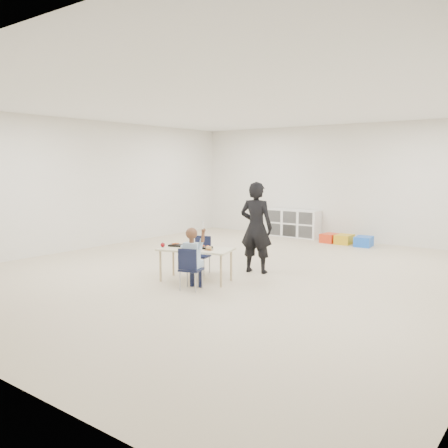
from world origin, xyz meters
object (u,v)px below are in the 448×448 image
Objects in this scene: cubby_shelf at (293,223)px; adult at (256,227)px; table at (196,264)px; chair_near at (191,269)px; child at (191,256)px.

adult reaches higher than cubby_shelf.
adult is (0.42, 1.08, 0.51)m from table.
chair_near reaches higher than table.
child is 5.74m from cubby_shelf.
table is 1.27× the size of child.
adult is at bearing 68.87° from child.
chair_near is (0.28, -0.44, 0.05)m from table.
chair_near is at bearing 73.32° from adult.
cubby_shelf is (-1.08, 5.13, 0.09)m from table.
child is 0.64× the size of adult.
adult reaches higher than table.
cubby_shelf is at bearing 85.66° from table.
child is at bearing 73.32° from adult.
cubby_shelf is at bearing 87.53° from child.
cubby_shelf reaches higher than chair_near.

